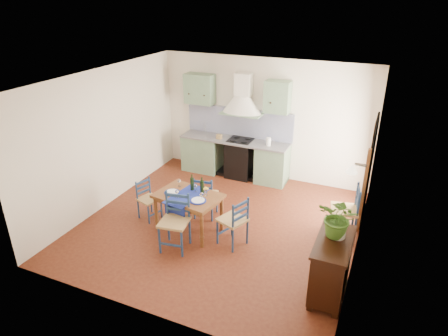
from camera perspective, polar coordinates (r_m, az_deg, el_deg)
The scene contains 13 objects.
floor at distance 7.78m, azimuth -0.64°, elevation -8.05°, with size 5.00×5.00×0.00m, color #41160E.
back_wall at distance 9.40m, azimuth 2.49°, elevation 4.94°, with size 5.00×0.96×2.80m.
right_wall at distance 6.87m, azimuth 19.66°, elevation -1.49°, with size 0.26×5.00×2.80m.
left_wall at distance 8.41m, azimuth -16.45°, elevation 4.10°, with size 0.04×5.00×2.80m, color silver.
ceiling at distance 6.71m, azimuth -0.75°, elevation 12.63°, with size 5.00×5.00×0.01m, color white.
dining_table at distance 7.31m, azimuth -5.12°, elevation -4.45°, with size 1.27×0.98×1.06m.
chair_near at distance 6.93m, azimuth -7.03°, elevation -7.61°, with size 0.53×0.53×1.00m.
chair_far at distance 7.82m, azimuth -2.71°, elevation -3.99°, with size 0.47×0.47×0.89m.
chair_left at distance 7.94m, azimuth -10.78°, elevation -4.37°, with size 0.47×0.47×0.79m.
chair_right at distance 6.97m, azimuth 1.42°, elevation -7.56°, with size 0.56×0.56×0.93m.
chair_spare at distance 7.54m, azimuth 17.07°, elevation -5.79°, with size 0.55×0.55×1.01m.
sideboard at distance 6.13m, azimuth 15.04°, elevation -13.28°, with size 0.50×1.05×0.94m.
potted_plant at distance 5.83m, azimuth 16.13°, elevation -6.86°, with size 0.55×0.47×0.61m, color #417425.
Camera 1 is at (2.72, -5.98, 4.16)m, focal length 32.00 mm.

